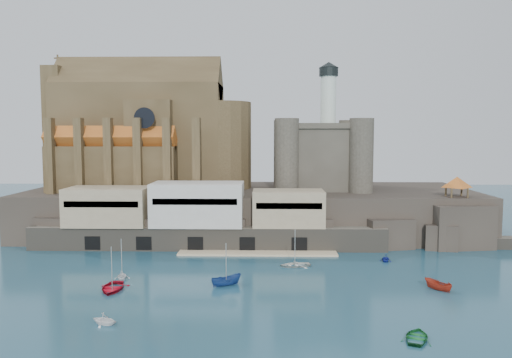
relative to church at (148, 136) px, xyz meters
The scene contains 15 objects.
ground 53.14m from the church, 60.03° to the right, with size 300.00×300.00×0.00m, color navy.
promontory 29.58m from the church, ahead, with size 100.00×36.00×10.00m.
quay 28.37m from the church, 53.41° to the right, with size 70.00×12.00×13.05m.
church is the anchor object (origin of this frame).
castle_keep 40.39m from the church, ahead, with size 21.20×21.20×29.30m.
rock_outcrop 70.41m from the church, 13.61° to the right, with size 14.50×10.50×8.70m.
pavilion 68.65m from the church, 13.48° to the right, with size 6.40×6.40×5.40m.
boat_0 51.52m from the church, 83.32° to the right, with size 4.49×1.30×6.29m, color #AC0A1C.
boat_1 63.84m from the church, 81.77° to the right, with size 2.86×1.75×3.31m, color white.
boat_2 53.51m from the church, 63.37° to the right, with size 1.82×1.87×4.85m, color navy.
boat_3 80.05m from the church, 54.52° to the right, with size 3.59×1.04×5.03m, color #166227.
boat_4 46.68m from the church, 82.65° to the right, with size 2.83×1.73×3.28m, color white.
boat_5 72.84m from the church, 40.34° to the right, with size 1.66×1.71×4.42m, color #A82F1A.
boat_6 51.16m from the church, 44.82° to the right, with size 3.85×1.12×5.39m, color silver.
boat_7 61.04m from the church, 30.29° to the right, with size 2.59×1.58×3.00m, color navy.
Camera 1 is at (3.88, -74.66, 22.63)m, focal length 35.00 mm.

